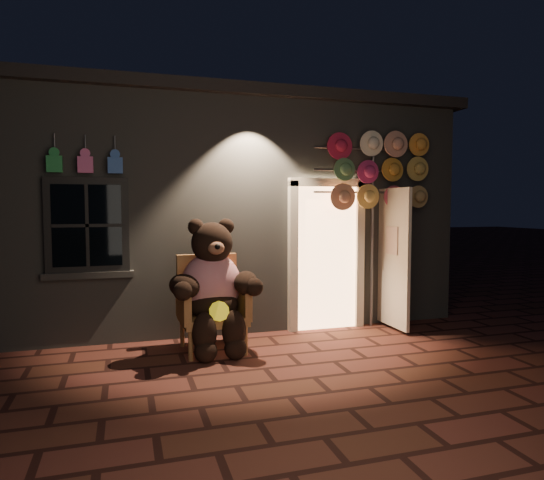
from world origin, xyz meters
name	(u,v)px	position (x,y,z in m)	size (l,w,h in m)	color
ground	(265,369)	(0.00, 0.00, 0.00)	(60.00, 60.00, 0.00)	#592822
shop_building	(206,209)	(0.00, 3.99, 1.74)	(7.30, 5.95, 3.51)	slate
wicker_armchair	(211,303)	(-0.44, 0.92, 0.59)	(0.84, 0.76, 1.18)	#B47145
teddy_bear	(213,287)	(-0.43, 0.77, 0.81)	(1.19, 0.94, 1.64)	#B7132F
hat_rack	(381,172)	(2.12, 1.28, 2.28)	(1.83, 0.22, 2.85)	#59595E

